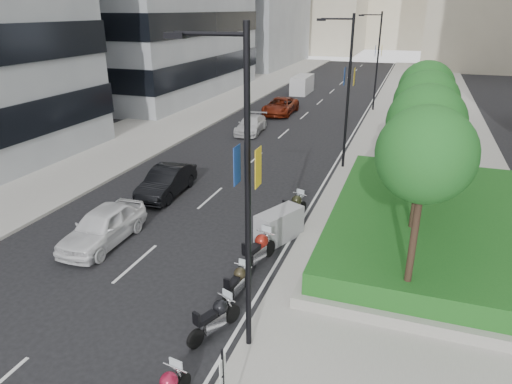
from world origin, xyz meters
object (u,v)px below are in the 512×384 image
at_px(lamp_post_1, 346,86).
at_px(car_b, 166,182).
at_px(lamp_post_2, 376,57).
at_px(car_c, 251,125).
at_px(motorcycle_3, 237,283).
at_px(delivery_van, 302,85).
at_px(motorcycle_4, 258,250).
at_px(car_d, 280,106).
at_px(car_a, 103,226).
at_px(motorcycle_6, 294,207).
at_px(motorcycle_5, 279,226).
at_px(motorcycle_2, 215,318).
at_px(lamp_post_0, 242,186).

relative_size(lamp_post_1, car_b, 1.99).
bearing_deg(lamp_post_2, car_c, -125.28).
relative_size(motorcycle_3, delivery_van, 0.42).
height_order(motorcycle_4, car_d, car_d).
bearing_deg(motorcycle_3, car_a, 81.54).
bearing_deg(lamp_post_2, car_d, -152.37).
distance_m(car_a, delivery_van, 38.36).
distance_m(motorcycle_3, delivery_van, 40.83).
xyz_separation_m(car_c, car_d, (0.25, 7.42, 0.10)).
height_order(motorcycle_6, delivery_van, delivery_van).
height_order(lamp_post_2, motorcycle_3, lamp_post_2).
height_order(motorcycle_5, car_b, car_b).
relative_size(motorcycle_2, car_c, 0.45).
bearing_deg(car_b, delivery_van, 88.31).
xyz_separation_m(car_d, delivery_van, (-0.81, 11.53, 0.18)).
bearing_deg(motorcycle_2, lamp_post_1, 18.50).
height_order(lamp_post_2, motorcycle_2, lamp_post_2).
bearing_deg(lamp_post_2, motorcycle_6, -91.89).
bearing_deg(car_a, lamp_post_0, -28.48).
bearing_deg(motorcycle_4, motorcycle_2, -165.17).
relative_size(car_a, delivery_van, 0.96).
xyz_separation_m(lamp_post_2, motorcycle_6, (-0.86, -26.05, -4.47)).
height_order(lamp_post_1, car_b, lamp_post_1).
bearing_deg(lamp_post_2, motorcycle_5, -91.83).
bearing_deg(car_d, car_b, -90.58).
relative_size(lamp_post_1, motorcycle_2, 4.42).
relative_size(motorcycle_2, car_b, 0.45).
bearing_deg(motorcycle_5, motorcycle_3, -158.07).
distance_m(lamp_post_1, car_b, 11.68).
bearing_deg(car_c, lamp_post_1, -42.47).
distance_m(lamp_post_1, car_c, 11.30).
height_order(lamp_post_0, car_c, lamp_post_0).
height_order(motorcycle_6, car_b, car_b).
bearing_deg(lamp_post_0, motorcycle_2, 166.86).
relative_size(lamp_post_1, motorcycle_5, 3.71).
distance_m(motorcycle_4, motorcycle_5, 2.27).
distance_m(lamp_post_0, car_d, 32.14).
height_order(lamp_post_0, motorcycle_6, lamp_post_0).
bearing_deg(lamp_post_2, delivery_van, 139.88).
xyz_separation_m(lamp_post_1, motorcycle_5, (-0.90, -10.31, -4.38)).
bearing_deg(lamp_post_0, lamp_post_2, 90.00).
relative_size(lamp_post_1, car_a, 1.97).
xyz_separation_m(lamp_post_2, car_b, (-8.00, -25.34, -4.32)).
bearing_deg(motorcycle_2, lamp_post_2, 20.27).
height_order(motorcycle_2, motorcycle_4, motorcycle_4).
bearing_deg(motorcycle_4, car_b, 66.61).
xyz_separation_m(motorcycle_2, car_d, (-6.94, 30.61, 0.18)).
bearing_deg(car_a, car_b, 90.69).
height_order(motorcycle_2, car_a, car_a).
relative_size(lamp_post_0, delivery_van, 1.89).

